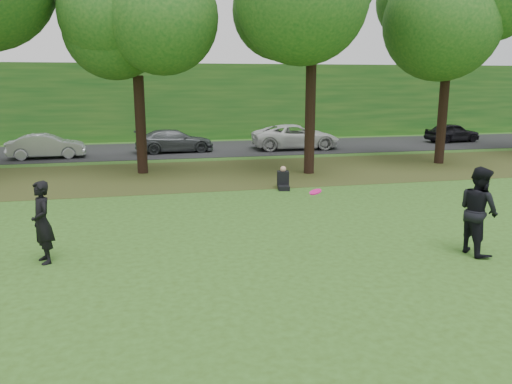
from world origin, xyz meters
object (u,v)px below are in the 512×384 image
at_px(player_right, 478,211).
at_px(seated_person, 283,180).
at_px(player_left, 42,222).
at_px(frisbee, 315,192).

relative_size(player_right, seated_person, 2.45).
bearing_deg(player_right, seated_person, 14.63).
height_order(player_left, seated_person, player_left).
distance_m(player_right, frisbee, 3.83).
height_order(player_right, seated_person, player_right).
height_order(player_right, frisbee, player_right).
bearing_deg(seated_person, player_left, -128.75).
relative_size(player_left, player_right, 0.90).
distance_m(player_left, seated_person, 9.53).
bearing_deg(player_left, player_right, 56.00).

